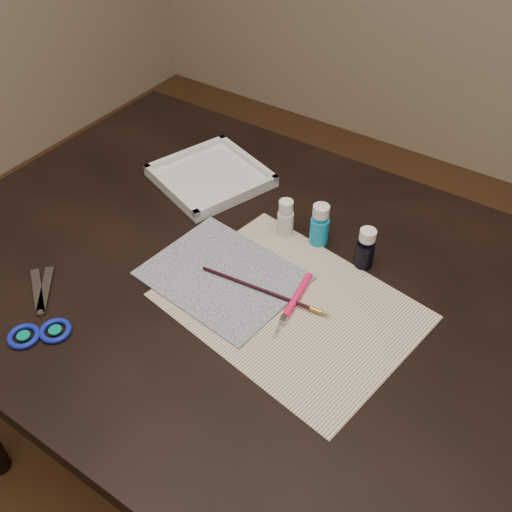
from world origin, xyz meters
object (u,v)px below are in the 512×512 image
Objects in this scene: paper at (290,306)px; scissors at (36,306)px; paint_bottle_navy at (366,248)px; paint_bottle_cyan at (320,225)px; canvas at (223,275)px; palette_tray at (211,176)px; paint_bottle_white at (286,218)px.

scissors is (-0.37, -0.25, 0.00)m from paper.
paint_bottle_cyan is at bearing 174.71° from paint_bottle_navy.
canvas is 0.27m from paint_bottle_navy.
scissors is at bearing -92.44° from palette_tray.
palette_tray is (-0.30, 0.05, -0.03)m from paint_bottle_cyan.
paper is 0.45m from scissors.
paint_bottle_cyan is 1.05× the size of paint_bottle_navy.
paint_bottle_cyan is 0.43× the size of scissors.
paint_bottle_cyan is at bearing 103.96° from paper.
paint_bottle_cyan reaches higher than paper.
canvas is at bearing -176.75° from paper.
paint_bottle_navy is 0.41m from palette_tray.
paint_bottle_white is 0.24m from palette_tray.
paint_bottle_navy is 0.40× the size of scissors.
paint_bottle_cyan is (0.10, 0.18, 0.04)m from canvas.
palette_tray is at bearing 131.54° from canvas.
paint_bottle_cyan is at bearing -91.82° from scissors.
canvas is 3.03× the size of paint_bottle_cyan.
paper is 0.20m from paint_bottle_white.
paint_bottle_white is (0.03, 0.17, 0.04)m from canvas.
scissors is (-0.25, -0.42, -0.03)m from paint_bottle_white.
canvas reaches higher than paper.
canvas is at bearing -138.96° from paint_bottle_navy.
paint_bottle_navy is 0.60m from scissors.
canvas is 0.31m from palette_tray.
palette_tray reaches higher than canvas.
paint_bottle_cyan is 0.54m from scissors.
paint_bottle_white is 0.07m from paint_bottle_cyan.
canvas is 1.24× the size of palette_tray.
scissors is 0.48m from palette_tray.
paint_bottle_navy is at bearing -8.03° from palette_tray.
paint_bottle_white is 0.36× the size of palette_tray.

